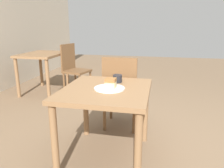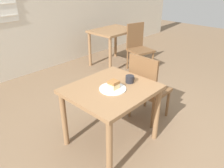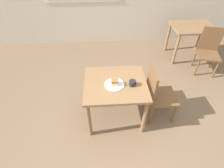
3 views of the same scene
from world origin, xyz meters
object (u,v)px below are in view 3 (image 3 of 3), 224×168
Objects in this scene: plate at (114,84)px; coffee_mug at (133,83)px; dining_table_far at (192,32)px; cake_slice at (115,82)px; dining_table_near at (115,89)px; chair_far_corner at (209,50)px; chair_near_window at (158,93)px.

plate is 0.25m from coffee_mug.
dining_table_far is 2.52m from cake_slice.
dining_table_near is 0.98× the size of dining_table_far.
plate is at bearing -135.16° from chair_far_corner.
coffee_mug is (-0.40, -0.04, 0.26)m from chair_near_window.
dining_table_far is 0.99× the size of chair_far_corner.
cake_slice reaches higher than coffee_mug.
coffee_mug is (0.23, -0.06, 0.15)m from dining_table_near.
plate is (-0.02, -0.04, 0.12)m from dining_table_near.
chair_far_corner is (0.16, -0.54, -0.14)m from dining_table_far.
chair_far_corner reaches higher than plate.
dining_table_near is 2.28m from chair_far_corner.
cake_slice is at bearing -78.48° from plate.
plate is at bearing 173.95° from coffee_mug.
dining_table_far is (1.82, 1.67, 0.02)m from dining_table_near.
plate is 2.94× the size of cake_slice.
dining_table_near is at bearing 165.02° from coffee_mug.
cake_slice is at bearing -108.06° from dining_table_near.
chair_far_corner reaches higher than coffee_mug.
dining_table_far is at bearing 42.80° from plate.
dining_table_far is at bearing 42.47° from dining_table_near.
dining_table_near is 0.17m from cake_slice.
chair_far_corner reaches higher than dining_table_far.
cake_slice is at bearing -134.91° from chair_far_corner.
coffee_mug reaches higher than dining_table_far.
dining_table_far is at bearing 43.01° from cake_slice.
dining_table_near is at bearing 87.66° from chair_near_window.
chair_far_corner reaches higher than cake_slice.
cake_slice is at bearing -136.99° from dining_table_far.
dining_table_far is 0.99× the size of chair_near_window.
chair_far_corner is (1.35, 1.15, 0.00)m from chair_near_window.
dining_table_far reaches higher than plate.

